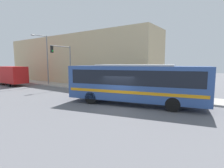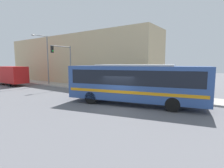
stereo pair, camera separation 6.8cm
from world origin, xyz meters
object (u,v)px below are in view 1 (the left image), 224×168
parking_meter (78,81)px  street_lamp (45,56)px  delivery_truck (10,75)px  pedestrian_near_corner (109,83)px  traffic_light_pole (64,59)px  fire_hydrant (109,88)px  city_bus (134,82)px

parking_meter → street_lamp: (-0.10, 7.17, 3.64)m
parking_meter → street_lamp: 8.05m
delivery_truck → pedestrian_near_corner: size_ratio=4.38×
parking_meter → street_lamp: street_lamp is taller
traffic_light_pole → parking_meter: (0.92, -1.69, -3.01)m
pedestrian_near_corner → fire_hydrant: bearing=-147.4°
traffic_light_pole → fire_hydrant: bearing=-82.4°
city_bus → delivery_truck: (0.39, 22.70, -0.35)m
city_bus → street_lamp: (3.80, 17.88, 2.71)m
delivery_truck → street_lamp: street_lamp is taller
fire_hydrant → street_lamp: (-0.10, 12.38, 4.19)m
fire_hydrant → pedestrian_near_corner: (0.89, 0.57, 0.57)m
city_bus → delivery_truck: bearing=75.4°
pedestrian_near_corner → parking_meter: bearing=100.9°
street_lamp → pedestrian_near_corner: street_lamp is taller
fire_hydrant → parking_meter: size_ratio=0.52×
delivery_truck → fire_hydrant: 17.58m
city_bus → pedestrian_near_corner: 7.79m
pedestrian_near_corner → delivery_truck: bearing=104.8°
street_lamp → pedestrian_near_corner: (0.99, -11.81, -3.62)m
traffic_light_pole → pedestrian_near_corner: size_ratio=3.21×
traffic_light_pole → parking_meter: traffic_light_pole is taller
fire_hydrant → parking_meter: 5.23m
city_bus → fire_hydrant: 6.90m
parking_meter → delivery_truck: bearing=106.3°
pedestrian_near_corner → city_bus: bearing=-128.2°
traffic_light_pole → street_lamp: street_lamp is taller
fire_hydrant → street_lamp: bearing=90.4°
delivery_truck → parking_meter: bearing=-73.7°
fire_hydrant → traffic_light_pole: traffic_light_pole is taller
delivery_truck → traffic_light_pole: 10.89m
parking_meter → city_bus: bearing=-110.0°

